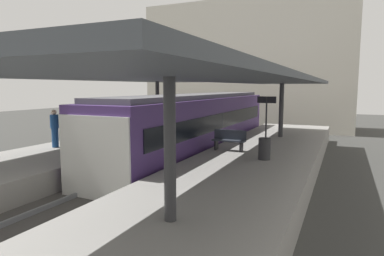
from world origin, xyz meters
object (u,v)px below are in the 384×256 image
at_px(commuter_train, 197,125).
at_px(passenger_near_bench, 55,128).
at_px(platform_bench, 229,139).
at_px(platform_sign, 266,109).
at_px(litter_bin, 264,149).

relative_size(commuter_train, passenger_near_bench, 9.55).
xyz_separation_m(platform_bench, platform_sign, (0.94, 2.84, 1.16)).
bearing_deg(platform_sign, platform_bench, -108.25).
distance_m(commuter_train, platform_bench, 3.52).
bearing_deg(litter_bin, passenger_near_bench, -172.00).
distance_m(platform_sign, passenger_near_bench, 9.80).
bearing_deg(litter_bin, platform_sign, 101.38).
height_order(litter_bin, passenger_near_bench, passenger_near_bench).
height_order(platform_bench, passenger_near_bench, passenger_near_bench).
bearing_deg(passenger_near_bench, litter_bin, 8.00).
relative_size(platform_sign, passenger_near_bench, 1.32).
bearing_deg(litter_bin, commuter_train, 139.52).
xyz_separation_m(commuter_train, litter_bin, (4.26, -3.64, -0.33)).
bearing_deg(passenger_near_bench, platform_sign, 32.83).
bearing_deg(platform_bench, commuter_train, 135.80).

